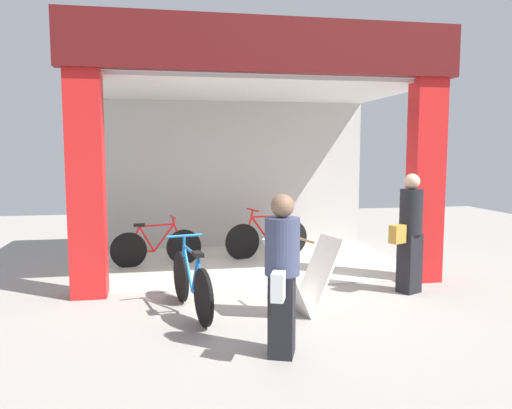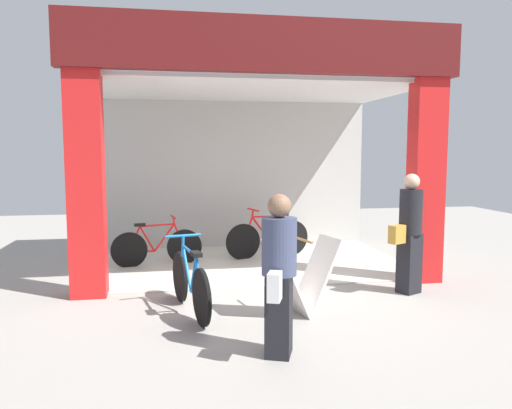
% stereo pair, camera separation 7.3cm
% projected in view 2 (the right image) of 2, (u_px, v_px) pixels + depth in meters
% --- Properties ---
extents(ground_plane, '(18.89, 18.89, 0.00)m').
position_uv_depth(ground_plane, '(265.00, 288.00, 7.38)').
color(ground_plane, '#9E9991').
rests_on(ground_plane, ground).
extents(shop_facade, '(5.64, 3.62, 3.83)m').
position_uv_depth(shop_facade, '(248.00, 149.00, 8.80)').
color(shop_facade, beige).
rests_on(shop_facade, ground).
extents(bicycle_inside_0, '(1.66, 0.57, 0.94)m').
position_uv_depth(bicycle_inside_0, '(268.00, 238.00, 9.47)').
color(bicycle_inside_0, black).
rests_on(bicycle_inside_0, ground).
extents(bicycle_inside_1, '(1.57, 0.43, 0.87)m').
position_uv_depth(bicycle_inside_1, '(157.00, 246.00, 8.76)').
color(bicycle_inside_1, black).
rests_on(bicycle_inside_1, ground).
extents(bicycle_parked_0, '(0.51, 1.68, 0.94)m').
position_uv_depth(bicycle_parked_0, '(190.00, 283.00, 6.22)').
color(bicycle_parked_0, black).
rests_on(bicycle_parked_0, ground).
extents(sandwich_board_sign, '(0.97, 0.71, 0.95)m').
position_uv_depth(sandwich_board_sign, '(301.00, 276.00, 6.16)').
color(sandwich_board_sign, silver).
rests_on(sandwich_board_sign, ground).
extents(pedestrian_0, '(0.60, 0.45, 1.70)m').
position_uv_depth(pedestrian_0, '(409.00, 232.00, 7.04)').
color(pedestrian_0, black).
rests_on(pedestrian_0, ground).
extents(pedestrian_1, '(0.44, 0.60, 1.60)m').
position_uv_depth(pedestrian_1, '(279.00, 274.00, 4.86)').
color(pedestrian_1, black).
rests_on(pedestrian_1, ground).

